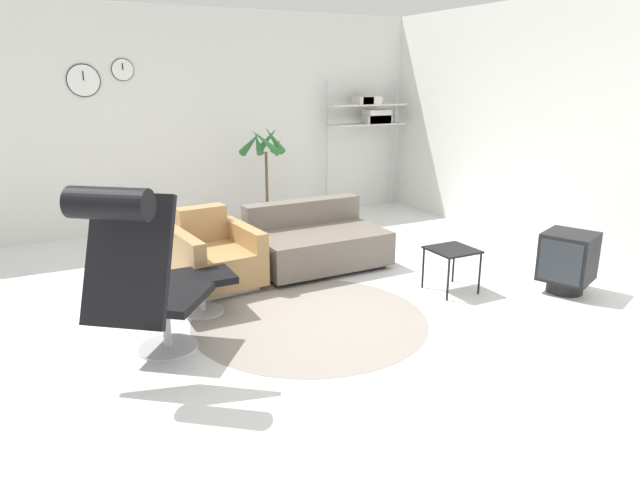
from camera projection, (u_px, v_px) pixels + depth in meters
ground_plane at (299, 303)px, 5.10m from camera, size 12.00×12.00×0.00m
wall_back at (194, 120)px, 7.46m from camera, size 12.00×0.09×2.80m
wall_right at (569, 130)px, 6.12m from camera, size 0.06×12.00×2.80m
round_rug at (310, 319)px, 4.75m from camera, size 1.96×1.96×0.01m
lounge_chair at (138, 265)px, 3.72m from camera, size 1.02×1.11×1.33m
ottoman at (201, 283)px, 4.82m from camera, size 0.53×0.45×0.35m
armchair_red at (214, 258)px, 5.49m from camera, size 0.80×0.91×0.72m
couch_low at (316, 243)px, 6.04m from camera, size 1.37×0.95×0.65m
side_table at (452, 253)px, 5.29m from camera, size 0.41×0.41×0.41m
crt_television at (568, 260)px, 5.28m from camera, size 0.57×0.57×0.57m
potted_plant at (266, 182)px, 7.41m from camera, size 0.60×0.63×1.38m
shelf_unit at (371, 114)px, 8.31m from camera, size 1.22×0.28×1.90m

